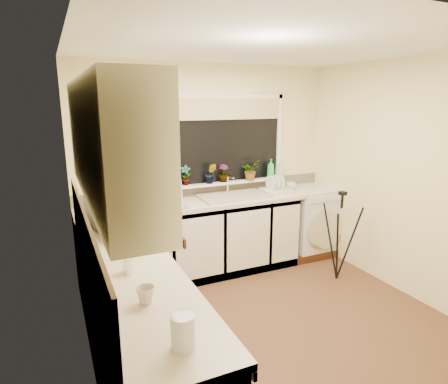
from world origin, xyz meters
TOP-DOWN VIEW (x-y plane):
  - floor at (0.00, 0.00)m, footprint 3.20×3.20m
  - ceiling at (0.00, 0.00)m, footprint 3.20×3.20m
  - wall_back at (0.00, 1.50)m, footprint 3.20×0.00m
  - wall_front at (0.00, -1.50)m, footprint 3.20×0.00m
  - wall_left at (-1.60, 0.00)m, footprint 0.00×3.00m
  - wall_right at (1.60, 0.00)m, footprint 0.00×3.00m
  - base_cabinet_back at (-0.33, 1.20)m, footprint 2.55×0.60m
  - base_cabinet_left at (-1.30, -0.30)m, footprint 0.54×2.40m
  - worktop_back at (0.00, 1.20)m, footprint 3.20×0.60m
  - worktop_left at (-1.30, -0.30)m, footprint 0.60×2.40m
  - upper_cabinet at (-1.44, -0.45)m, footprint 0.28×1.90m
  - splashback_left at (-1.59, -0.30)m, footprint 0.02×2.40m
  - splashback_back at (0.00, 1.49)m, footprint 3.20×0.02m
  - window_glass at (0.20, 1.49)m, footprint 1.50×0.02m
  - window_blind at (0.20, 1.46)m, footprint 1.50×0.02m
  - windowsill at (0.20, 1.43)m, footprint 1.60×0.14m
  - sink at (0.20, 1.20)m, footprint 0.82×0.46m
  - faucet at (0.20, 1.38)m, footprint 0.03×0.03m
  - washing_machine at (1.34, 1.21)m, footprint 0.64×0.62m
  - laptop at (-0.62, 1.15)m, footprint 0.38×0.35m
  - kettle at (-1.27, 0.31)m, footprint 0.16×0.16m
  - dish_rack at (0.77, 1.17)m, footprint 0.38×0.30m
  - tripod at (1.16, 0.42)m, footprint 0.64×0.64m
  - glass_jug at (-1.26, -1.26)m, footprint 0.12×0.12m
  - steel_jar at (-1.34, -0.35)m, footprint 0.08×0.08m
  - microwave at (-1.28, 0.64)m, footprint 0.47×0.58m
  - plant_a at (-0.32, 1.43)m, footprint 0.15×0.13m
  - plant_b at (-0.02, 1.39)m, footprint 0.16×0.14m
  - plant_c at (0.16, 1.42)m, footprint 0.14×0.14m
  - plant_d at (0.52, 1.39)m, footprint 0.28×0.26m
  - soap_bottle_green at (0.82, 1.39)m, footprint 0.11×0.11m
  - soap_bottle_clear at (0.96, 1.39)m, footprint 0.11×0.11m
  - cup_back at (1.03, 1.24)m, footprint 0.16×0.16m
  - cup_left at (-1.33, -0.79)m, footprint 0.11×0.11m

SIDE VIEW (x-z plane):
  - floor at x=0.00m, z-range 0.00..0.00m
  - base_cabinet_back at x=-0.33m, z-range 0.00..0.86m
  - base_cabinet_left at x=-1.30m, z-range 0.00..0.86m
  - washing_machine at x=1.34m, z-range 0.00..0.91m
  - tripod at x=1.16m, z-range 0.00..1.04m
  - worktop_back at x=0.00m, z-range 0.86..0.90m
  - worktop_left at x=-1.30m, z-range 0.86..0.90m
  - sink at x=0.20m, z-range 0.90..0.93m
  - dish_rack at x=0.77m, z-range 0.90..0.95m
  - cup_left at x=-1.33m, z-range 0.90..1.00m
  - cup_back at x=1.03m, z-range 0.90..1.00m
  - steel_jar at x=-1.34m, z-range 0.90..1.01m
  - splashback_back at x=0.00m, z-range 0.90..1.04m
  - laptop at x=-0.62m, z-range 0.84..1.10m
  - glass_jug at x=-1.26m, z-range 0.90..1.07m
  - kettle at x=-1.27m, z-range 0.90..1.11m
  - faucet at x=0.20m, z-range 0.90..1.14m
  - windowsill at x=0.20m, z-range 1.02..1.05m
  - microwave at x=-1.28m, z-range 0.90..1.18m
  - splashback_left at x=-1.59m, z-range 0.90..1.35m
  - soap_bottle_clear at x=0.96m, z-range 1.05..1.23m
  - plant_c at x=0.16m, z-range 1.05..1.27m
  - plant_a at x=-0.32m, z-range 1.05..1.29m
  - plant_b at x=-0.02m, z-range 1.05..1.29m
  - soap_bottle_green at x=0.82m, z-range 1.05..1.29m
  - plant_d at x=0.52m, z-range 1.05..1.30m
  - wall_back at x=0.00m, z-range -0.38..2.83m
  - wall_front at x=0.00m, z-range -0.38..2.83m
  - wall_left at x=-1.60m, z-range -0.27..2.73m
  - wall_right at x=1.60m, z-range -0.27..2.73m
  - window_glass at x=0.20m, z-range 1.05..2.05m
  - upper_cabinet at x=-1.44m, z-range 1.45..2.15m
  - window_blind at x=0.20m, z-range 1.80..2.05m
  - ceiling at x=0.00m, z-range 2.45..2.45m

